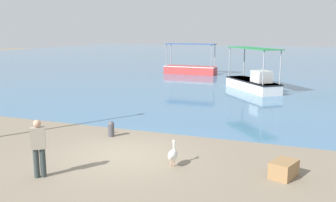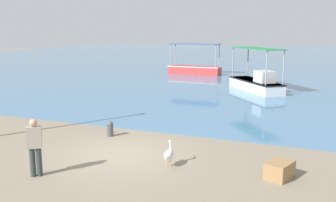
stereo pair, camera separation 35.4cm
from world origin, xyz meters
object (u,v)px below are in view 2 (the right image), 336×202
Objects in this scene: mooring_bollard at (110,128)px; pelican at (169,154)px; fishing_boat_near_left at (195,68)px; fisherman_standing at (35,146)px; fishing_boat_near_right at (257,82)px; cargo_crate at (280,170)px; glass_bottle at (111,130)px.

pelican is at bearing -32.97° from mooring_bollard.
fishing_boat_near_left is 2.97× the size of fisherman_standing.
mooring_bollard is (-3.57, -13.62, -0.30)m from fishing_boat_near_right.
cargo_crate is at bearing 20.79° from fisherman_standing.
fisherman_standing is at bearing -100.69° from fishing_boat_near_right.
cargo_crate is (3.28, 0.29, -0.14)m from pelican.
fishing_boat_near_right reaches higher than pelican.
fisherman_standing reaches higher than cargo_crate.
fishing_boat_near_right is 15.84m from pelican.
glass_bottle is (-0.41, 4.85, -0.80)m from fisherman_standing.
fishing_boat_near_right reaches higher than fisherman_standing.
glass_bottle is at bearing 118.11° from mooring_bollard.
fishing_boat_near_left is at bearing 113.47° from cargo_crate.
mooring_bollard is at bearing -80.65° from fishing_boat_near_left.
fishing_boat_near_left is 6.23× the size of pelican.
pelican is (6.99, -23.94, -0.20)m from fishing_boat_near_left.
fishing_boat_near_left is 22.01m from mooring_bollard.
mooring_bollard is 2.31× the size of glass_bottle.
mooring_bollard is 4.44m from fisherman_standing.
mooring_bollard is 0.73× the size of cargo_crate.
cargo_crate is at bearing -66.53° from fishing_boat_near_left.
fishing_boat_near_right is 6.36× the size of pelican.
fisherman_standing is at bearing -81.84° from fishing_boat_near_left.
mooring_bollard is (-3.42, 2.22, -0.04)m from pelican.
pelican is (-0.16, -15.83, -0.25)m from fishing_boat_near_right.
pelican is 4.53m from glass_bottle.
fishing_boat_near_right is 6.00× the size of cargo_crate.
fisherman_standing is 6.26× the size of glass_bottle.
fisherman_standing is 7.01m from cargo_crate.
cargo_crate is at bearing 5.02° from pelican.
mooring_bollard is (3.58, -21.72, -0.24)m from fishing_boat_near_left.
pelican reaches higher than cargo_crate.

